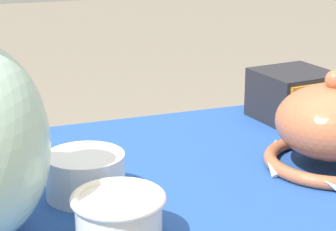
% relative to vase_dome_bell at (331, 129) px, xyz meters
% --- Properties ---
extents(display_table, '(1.34, 0.59, 0.69)m').
position_rel_vase_dome_bell_xyz_m(display_table, '(-0.25, 0.06, -0.14)').
color(display_table, brown).
rests_on(display_table, ground_plane).
extents(vase_dome_bell, '(0.23, 0.21, 0.17)m').
position_rel_vase_dome_bell_xyz_m(vase_dome_bell, '(0.00, 0.00, 0.00)').
color(vase_dome_bell, '#BC6642').
rests_on(vase_dome_bell, display_table).
extents(mosaic_tile_box, '(0.16, 0.16, 0.10)m').
position_rel_vase_dome_bell_xyz_m(mosaic_tile_box, '(0.08, 0.24, -0.02)').
color(mosaic_tile_box, '#232328').
rests_on(mosaic_tile_box, display_table).
extents(pot_squat_porcelain, '(0.12, 0.12, 0.07)m').
position_rel_vase_dome_bell_xyz_m(pot_squat_porcelain, '(-0.40, 0.03, -0.03)').
color(pot_squat_porcelain, white).
rests_on(pot_squat_porcelain, display_table).
extents(cup_wide_ivory, '(0.12, 0.12, 0.06)m').
position_rel_vase_dome_bell_xyz_m(cup_wide_ivory, '(-0.39, -0.12, -0.03)').
color(cup_wide_ivory, white).
rests_on(cup_wide_ivory, display_table).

